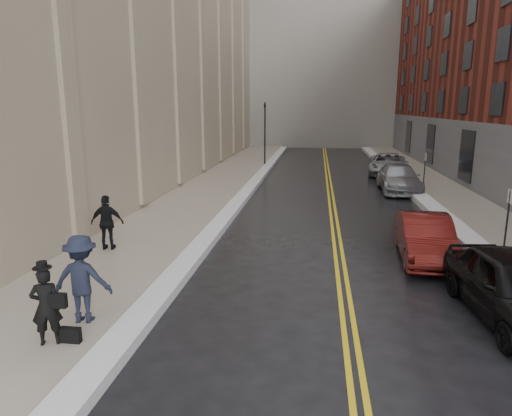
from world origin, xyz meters
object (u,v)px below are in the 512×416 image
(car_silver_near, at_px, (399,178))
(pedestrian_c, at_px, (107,223))
(car_maroon, at_px, (425,238))
(pedestrian_b, at_px, (82,279))
(car_silver_far, at_px, (388,164))
(pedestrian_main, at_px, (46,306))

(car_silver_near, relative_size, pedestrian_c, 2.88)
(car_maroon, bearing_deg, car_silver_near, 87.85)
(pedestrian_b, relative_size, pedestrian_c, 1.07)
(pedestrian_c, bearing_deg, pedestrian_b, 102.20)
(car_silver_far, height_order, pedestrian_c, pedestrian_c)
(car_maroon, distance_m, car_silver_far, 19.17)
(car_silver_near, relative_size, pedestrian_b, 2.68)
(car_silver_near, height_order, car_silver_far, car_silver_far)
(car_silver_far, distance_m, pedestrian_main, 27.97)
(car_silver_near, distance_m, pedestrian_main, 21.77)
(car_silver_far, distance_m, pedestrian_c, 23.20)
(car_silver_far, height_order, pedestrian_b, pedestrian_b)
(pedestrian_main, bearing_deg, car_silver_far, -134.09)
(car_maroon, relative_size, pedestrian_main, 2.71)
(pedestrian_b, bearing_deg, car_silver_near, -123.15)
(car_maroon, relative_size, car_silver_far, 0.78)
(car_silver_near, bearing_deg, car_maroon, -95.16)
(car_silver_far, relative_size, pedestrian_main, 3.48)
(car_maroon, xyz_separation_m, car_silver_near, (1.24, 12.45, 0.05))
(car_silver_far, xyz_separation_m, pedestrian_c, (-11.94, -19.89, 0.29))
(car_maroon, distance_m, pedestrian_main, 11.16)
(car_maroon, height_order, car_silver_far, car_silver_far)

